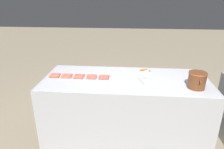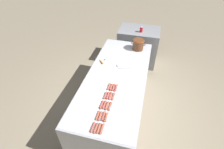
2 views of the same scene
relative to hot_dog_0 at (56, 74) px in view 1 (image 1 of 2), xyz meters
The scene contains 25 objects.
ground_plane 1.35m from the hot_dog_0, 86.88° to the left, with size 20.00×20.00×0.00m, color gray.
griddle_counter 1.11m from the hot_dog_0, 86.88° to the left, with size 0.96×2.28×0.89m.
hot_dog_0 is the anchor object (origin of this frame).
hot_dog_1 0.18m from the hot_dog_0, 88.94° to the left, with size 0.03×0.15×0.03m.
hot_dog_2 0.35m from the hot_dog_0, 90.02° to the left, with size 0.03×0.15×0.03m.
hot_dog_3 0.53m from the hot_dog_0, 89.90° to the left, with size 0.03×0.15×0.03m.
hot_dog_4 0.71m from the hot_dog_0, 89.72° to the left, with size 0.03×0.15×0.03m.
hot_dog_5 0.04m from the hot_dog_0, ahead, with size 0.03×0.15×0.03m.
hot_dog_6 0.18m from the hot_dog_0, 78.12° to the left, with size 0.03×0.15×0.03m.
hot_dog_7 0.36m from the hot_dog_0, 84.17° to the left, with size 0.03×0.15×0.03m.
hot_dog_8 0.53m from the hot_dog_0, 85.86° to the left, with size 0.03×0.15×0.03m.
hot_dog_9 0.70m from the hot_dog_0, 86.67° to the left, with size 0.03×0.15×0.03m.
hot_dog_10 0.07m from the hot_dog_0, ahead, with size 0.03×0.15×0.03m.
hot_dog_11 0.20m from the hot_dog_0, 67.13° to the left, with size 0.03×0.15×0.03m.
hot_dog_12 0.36m from the hot_dog_0, 78.03° to the left, with size 0.03×0.15×0.03m.
hot_dog_13 0.54m from the hot_dog_0, 82.22° to the left, with size 0.03×0.15×0.03m.
hot_dog_14 0.71m from the hot_dog_0, 84.01° to the left, with size 0.03×0.15×0.03m.
hot_dog_15 0.11m from the hot_dog_0, ahead, with size 0.03×0.15×0.03m.
hot_dog_16 0.21m from the hot_dog_0, 56.88° to the left, with size 0.03×0.15×0.03m.
hot_dog_17 0.37m from the hot_dog_0, 71.83° to the left, with size 0.04×0.15×0.03m.
hot_dog_18 0.55m from the hot_dog_0, 77.82° to the left, with size 0.03×0.15×0.03m.
hot_dog_19 0.72m from the hot_dog_0, 80.89° to the left, with size 0.04×0.15×0.03m.
bean_pot 1.91m from the hot_dog_0, 81.71° to the left, with size 0.27×0.22×0.21m.
serving_spoon 1.24m from the hot_dog_0, 87.58° to the left, with size 0.27×0.11×0.02m.
carrot 1.34m from the hot_dog_0, 103.13° to the left, with size 0.13×0.15×0.03m.
Camera 1 is at (2.59, 0.04, 1.98)m, focal length 32.60 mm.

